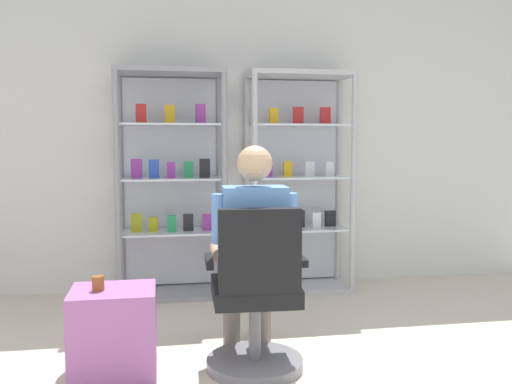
% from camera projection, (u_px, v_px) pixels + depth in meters
% --- Properties ---
extents(back_wall, '(6.00, 0.10, 2.70)m').
position_uv_depth(back_wall, '(232.00, 137.00, 5.00)').
color(back_wall, silver).
rests_on(back_wall, ground).
extents(display_cabinet_left, '(0.90, 0.45, 1.90)m').
position_uv_depth(display_cabinet_left, '(171.00, 183.00, 4.70)').
color(display_cabinet_left, gray).
rests_on(display_cabinet_left, ground).
extents(display_cabinet_right, '(0.90, 0.45, 1.90)m').
position_uv_depth(display_cabinet_right, '(297.00, 181.00, 4.90)').
color(display_cabinet_right, '#B7B7BC').
rests_on(display_cabinet_right, ground).
extents(office_chair, '(0.57, 0.56, 0.96)m').
position_uv_depth(office_chair, '(256.00, 305.00, 3.13)').
color(office_chair, slate).
rests_on(office_chair, ground).
extents(seated_shopkeeper, '(0.50, 0.58, 1.29)m').
position_uv_depth(seated_shopkeeper, '(252.00, 244.00, 3.26)').
color(seated_shopkeeper, slate).
rests_on(seated_shopkeeper, ground).
extents(storage_crate, '(0.47, 0.40, 0.48)m').
position_uv_depth(storage_crate, '(114.00, 331.00, 3.15)').
color(storage_crate, '#9E599E').
rests_on(storage_crate, ground).
extents(tea_glass, '(0.07, 0.07, 0.08)m').
position_uv_depth(tea_glass, '(98.00, 283.00, 3.10)').
color(tea_glass, brown).
rests_on(tea_glass, storage_crate).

